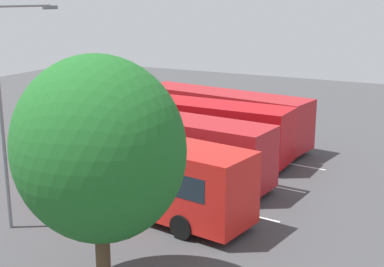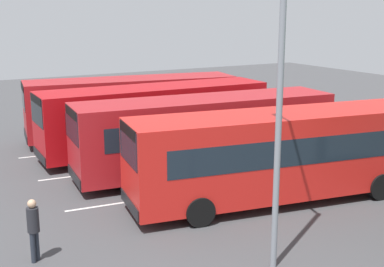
{
  "view_description": "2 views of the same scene",
  "coord_description": "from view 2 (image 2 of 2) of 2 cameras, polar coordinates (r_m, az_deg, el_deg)",
  "views": [
    {
      "loc": [
        -12.51,
        23.8,
        8.87
      ],
      "look_at": [
        -0.24,
        -0.03,
        1.91
      ],
      "focal_mm": 51.28,
      "sensor_mm": 36.0,
      "label": 1
    },
    {
      "loc": [
        10.73,
        19.45,
        6.56
      ],
      "look_at": [
        0.5,
        1.23,
        1.6
      ],
      "focal_mm": 49.19,
      "sensor_mm": 36.0,
      "label": 2
    }
  ],
  "objects": [
    {
      "name": "ground_plane",
      "position": [
        23.16,
        -0.41,
        -3.11
      ],
      "size": [
        65.12,
        65.12,
        0.0
      ],
      "primitive_type": "plane",
      "color": "#424244"
    },
    {
      "name": "lane_stripe_inner_right",
      "position": [
        20.17,
        4.67,
        -5.67
      ],
      "size": [
        12.8,
        1.33,
        0.01
      ],
      "primitive_type": "cube",
      "rotation": [
        0.0,
        0.0,
        -0.09
      ],
      "color": "silver",
      "rests_on": "ground"
    },
    {
      "name": "bus_center_right",
      "position": [
        21.12,
        1.43,
        0.11
      ],
      "size": [
        10.86,
        3.51,
        3.13
      ],
      "rotation": [
        0.0,
        0.0,
        -0.1
      ],
      "color": "#AD191E",
      "rests_on": "ground"
    },
    {
      "name": "bus_far_right",
      "position": [
        18.36,
        9.42,
        -2.11
      ],
      "size": [
        10.92,
        4.09,
        3.13
      ],
      "rotation": [
        0.0,
        0.0,
        -0.16
      ],
      "color": "red",
      "rests_on": "ground"
    },
    {
      "name": "bus_center_left",
      "position": [
        24.24,
        -4.04,
        1.8
      ],
      "size": [
        10.74,
        2.82,
        3.13
      ],
      "rotation": [
        0.0,
        0.0,
        -0.03
      ],
      "color": "#B70C11",
      "rests_on": "ground"
    },
    {
      "name": "street_lamp",
      "position": [
        13.07,
        9.12,
        5.73
      ],
      "size": [
        0.91,
        2.65,
        8.46
      ],
      "rotation": [
        0.0,
        0.0,
        -1.85
      ],
      "color": "gray",
      "rests_on": "ground"
    },
    {
      "name": "lane_stripe_outer_left",
      "position": [
        26.33,
        -4.29,
        -1.11
      ],
      "size": [
        12.8,
        1.33,
        0.01
      ],
      "primitive_type": "cube",
      "rotation": [
        0.0,
        0.0,
        -0.09
      ],
      "color": "silver",
      "rests_on": "ground"
    },
    {
      "name": "pedestrian",
      "position": [
        14.61,
        -16.83,
        -9.49
      ],
      "size": [
        0.45,
        0.45,
        1.74
      ],
      "rotation": [
        0.0,
        0.0,
        2.24
      ],
      "color": "#232833",
      "rests_on": "ground"
    },
    {
      "name": "lane_stripe_inner_left",
      "position": [
        23.16,
        -0.41,
        -3.1
      ],
      "size": [
        12.8,
        1.33,
        0.01
      ],
      "primitive_type": "cube",
      "rotation": [
        0.0,
        0.0,
        -0.09
      ],
      "color": "silver",
      "rests_on": "ground"
    },
    {
      "name": "bus_far_left",
      "position": [
        27.27,
        -6.56,
        3.04
      ],
      "size": [
        10.91,
        4.06,
        3.13
      ],
      "rotation": [
        0.0,
        0.0,
        -0.15
      ],
      "color": "#AD191E",
      "rests_on": "ground"
    }
  ]
}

